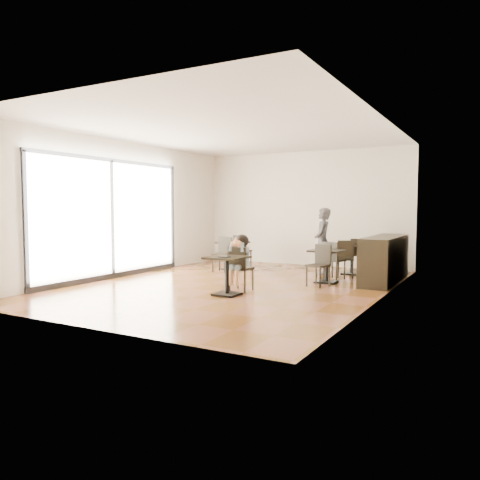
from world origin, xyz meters
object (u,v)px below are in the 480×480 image
Objects in this scene: cafe_table_left at (233,256)px; chair_left_a at (243,251)px; child at (241,263)px; chair_back_b at (346,259)px; chair_mid_a at (334,260)px; chair_back_a at (358,255)px; cafe_table_back at (352,260)px; chair_left_b at (222,255)px; cafe_table_mid at (327,266)px; chair_mid_b at (318,266)px; child_table at (227,276)px; adult_patron at (323,241)px; child_chair at (241,269)px.

chair_left_a reaches higher than cafe_table_left.
chair_back_b is (1.28, 2.72, -0.12)m from child.
cafe_table_left is 3.01m from chair_back_b.
chair_left_a reaches higher than chair_mid_a.
chair_back_a is at bearing -79.20° from chair_mid_a.
chair_left_b reaches higher than cafe_table_back.
cafe_table_mid is at bearing -95.00° from cafe_table_back.
chair_back_b is at bearing 100.80° from chair_mid_b.
chair_mid_b is 0.98× the size of chair_left_a.
chair_back_b reaches higher than child_table.
cafe_table_left is 0.86× the size of chair_back_b.
child_table is at bearing 57.88° from chair_back_a.
chair_back_b is (3.01, 0.60, -0.01)m from chair_left_b.
cafe_table_back is 3.01m from chair_left_a.
chair_left_b is at bearing -85.80° from adult_patron.
child is at bearing 55.68° from chair_back_a.
chair_back_b is (0.13, 0.97, 0.07)m from cafe_table_mid.
child_chair reaches higher than cafe_table_back.
cafe_table_mid is (1.15, 1.75, -0.19)m from child.
chair_left_a reaches higher than chair_back_a.
cafe_table_back is 3.22m from chair_left_b.
cafe_table_mid is at bearing 7.22° from adult_patron.
child_table reaches higher than cafe_table_mid.
child_table is 3.61m from adult_patron.
chair_left_b is at bearing 129.12° from child.
child is 2.58m from chair_mid_a.
chair_left_b reaches higher than chair_back_b.
chair_left_b is (-2.36, -0.85, -0.37)m from adult_patron.
cafe_table_left is 0.55m from chair_left_b.
chair_mid_b reaches higher than chair_back_a.
chair_left_a is 3.07m from chair_back_a.
child_table is 0.82× the size of chair_left_b.
child is at bearing -57.16° from cafe_table_left.
chair_mid_b is at bearing -93.68° from cafe_table_back.
cafe_table_left is (-1.72, 2.67, -0.07)m from child_chair.
chair_mid_a reaches higher than chair_back_a.
child_table is at bearing -107.52° from chair_mid_b.
chair_mid_a is (1.15, 2.30, -0.12)m from child.
chair_mid_b is 1.53m from chair_back_b.
adult_patron is at bearing 143.21° from chair_back_b.
cafe_table_mid is at bearing -113.56° from chair_back_b.
child_table is 4.03m from cafe_table_back.
cafe_table_left is 0.83× the size of chair_left_a.
child is 3.18m from cafe_table_left.
child is 3.65m from chair_left_a.
cafe_table_left is 3.07m from cafe_table_back.
chair_back_a is at bearing 86.32° from cafe_table_mid.
chair_left_a is at bearing 88.47° from chair_left_b.
chair_left_b is (0.00, -1.10, 0.00)m from chair_left_a.
adult_patron is 2.22× the size of cafe_table_left.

